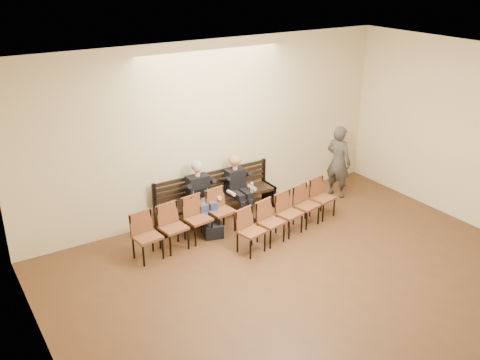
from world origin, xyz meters
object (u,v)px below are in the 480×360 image
(laptop, at_px, (204,202))
(bag, at_px, (213,231))
(seated_woman, at_px, (238,189))
(chair_row_front, at_px, (186,224))
(chair_row_back, at_px, (289,214))
(passerby, at_px, (339,156))
(bench, at_px, (218,207))
(water_bottle, at_px, (252,193))
(seated_man, at_px, (200,195))

(laptop, relative_size, bag, 0.91)
(seated_woman, distance_m, chair_row_front, 1.54)
(bag, xyz_separation_m, chair_row_back, (1.31, -0.62, 0.27))
(passerby, xyz_separation_m, chair_row_back, (-1.95, -0.85, -0.52))
(bench, height_order, passerby, passerby)
(seated_woman, xyz_separation_m, water_bottle, (0.16, -0.28, -0.01))
(passerby, relative_size, chair_row_front, 0.90)
(bench, xyz_separation_m, seated_woman, (0.41, -0.12, 0.35))
(bench, xyz_separation_m, seated_man, (-0.44, -0.12, 0.41))
(passerby, bearing_deg, bench, 64.65)
(seated_woman, relative_size, bag, 3.28)
(laptop, distance_m, water_bottle, 1.03)
(laptop, bearing_deg, seated_man, 87.83)
(bench, xyz_separation_m, chair_row_front, (-1.03, -0.65, 0.20))
(seated_man, relative_size, bag, 3.68)
(seated_man, distance_m, chair_row_front, 0.82)
(laptop, distance_m, chair_row_front, 0.69)
(seated_woman, distance_m, passerby, 2.41)
(seated_man, height_order, chair_row_back, seated_man)
(laptop, height_order, chair_row_back, chair_row_back)
(bench, distance_m, chair_row_back, 1.55)
(chair_row_front, distance_m, chair_row_back, 1.96)
(passerby, bearing_deg, seated_woman, 65.92)
(seated_woman, distance_m, bag, 1.15)
(seated_man, height_order, laptop, seated_man)
(water_bottle, distance_m, chair_row_front, 1.62)
(laptop, height_order, passerby, passerby)
(seated_woman, height_order, passerby, passerby)
(bench, distance_m, seated_man, 0.62)
(laptop, xyz_separation_m, passerby, (3.23, -0.16, 0.35))
(seated_woman, bearing_deg, laptop, -168.65)
(laptop, bearing_deg, bench, 34.51)
(chair_row_front, bearing_deg, chair_row_back, -26.65)
(bench, bearing_deg, chair_row_back, -57.76)
(seated_man, relative_size, water_bottle, 5.91)
(seated_woman, distance_m, water_bottle, 0.32)
(bench, height_order, laptop, laptop)
(bag, relative_size, chair_row_back, 0.14)
(water_bottle, height_order, chair_row_front, chair_row_front)
(laptop, relative_size, chair_row_back, 0.13)
(bag, distance_m, passerby, 3.36)
(seated_woman, xyz_separation_m, chair_row_back, (0.41, -1.18, -0.17))
(laptop, distance_m, chair_row_back, 1.63)
(seated_man, height_order, bag, seated_man)
(laptop, relative_size, water_bottle, 1.45)
(bench, relative_size, water_bottle, 12.00)
(chair_row_back, bearing_deg, bench, 110.29)
(seated_woman, distance_m, chair_row_back, 1.26)
(water_bottle, distance_m, bag, 1.17)
(seated_woman, bearing_deg, water_bottle, -60.01)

